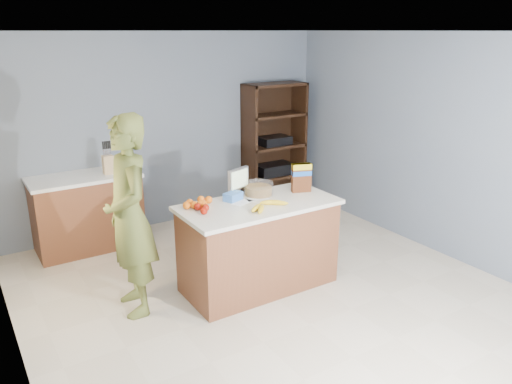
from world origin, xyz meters
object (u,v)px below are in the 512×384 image
counter_peninsula (259,248)px  cereal_box (301,175)px  person (129,217)px  shelving_unit (272,148)px  tv (238,180)px

counter_peninsula → cereal_box: cereal_box is taller
counter_peninsula → cereal_box: (0.57, 0.07, 0.66)m
counter_peninsula → person: bearing=168.1°
shelving_unit → tv: bearing=-132.6°
tv → cereal_box: bearing=-23.1°
shelving_unit → cereal_box: 2.22m
cereal_box → tv: bearing=156.9°
shelving_unit → person: (-2.76, -1.79, 0.06)m
counter_peninsula → person: 1.34m
tv → cereal_box: 0.66m
counter_peninsula → person: size_ratio=0.85×
person → tv: size_ratio=6.54×
shelving_unit → person: person is taller
person → cereal_box: bearing=87.6°
tv → cereal_box: cereal_box is taller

